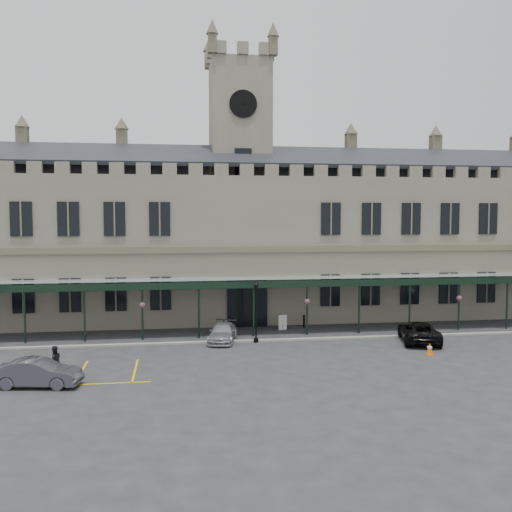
{
  "coord_description": "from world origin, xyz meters",
  "views": [
    {
      "loc": [
        -5.71,
        -33.68,
        8.8
      ],
      "look_at": [
        0.0,
        6.0,
        6.0
      ],
      "focal_mm": 40.0,
      "sensor_mm": 36.0,
      "label": 1
    }
  ],
  "objects": [
    {
      "name": "clock_tower",
      "position": [
        0.0,
        16.0,
        13.11
      ],
      "size": [
        5.6,
        5.6,
        24.8
      ],
      "color": "#676255",
      "rests_on": "ground"
    },
    {
      "name": "sign_board",
      "position": [
        2.56,
        9.27,
        0.57
      ],
      "size": [
        0.67,
        0.2,
        1.16
      ],
      "rotation": [
        0.0,
        0.0,
        0.23
      ],
      "color": "black",
      "rests_on": "ground"
    },
    {
      "name": "traffic_cone",
      "position": [
        10.3,
        0.06,
        0.37
      ],
      "size": [
        0.48,
        0.48,
        0.76
      ],
      "rotation": [
        0.0,
        0.0,
        0.1
      ],
      "color": "#F15E07",
      "rests_on": "ground"
    },
    {
      "name": "ground",
      "position": [
        0.0,
        0.0,
        0.0
      ],
      "size": [
        140.0,
        140.0,
        0.0
      ],
      "primitive_type": "plane",
      "color": "#2A2A2C"
    },
    {
      "name": "parking_markings",
      "position": [
        -14.0,
        -1.5,
        0.0
      ],
      "size": [
        16.0,
        6.0,
        0.01
      ],
      "primitive_type": null,
      "color": "gold",
      "rests_on": "ground"
    },
    {
      "name": "car_left_b",
      "position": [
        -12.75,
        -3.47,
        0.73
      ],
      "size": [
        4.6,
        2.22,
        1.45
      ],
      "primitive_type": "imported",
      "rotation": [
        0.0,
        0.0,
        1.41
      ],
      "color": "#3E4147",
      "rests_on": "ground"
    },
    {
      "name": "tree_behind_mid",
      "position": [
        8.0,
        25.0,
        12.81
      ],
      "size": [
        6.0,
        6.0,
        16.0
      ],
      "color": "#332314",
      "rests_on": "ground"
    },
    {
      "name": "bollard_right",
      "position": [
        4.43,
        10.05,
        0.49
      ],
      "size": [
        0.18,
        0.18,
        0.99
      ],
      "primitive_type": "cylinder",
      "color": "black",
      "rests_on": "ground"
    },
    {
      "name": "kerb",
      "position": [
        0.0,
        5.5,
        0.06
      ],
      "size": [
        60.0,
        0.4,
        0.12
      ],
      "primitive_type": "cube",
      "color": "gray",
      "rests_on": "ground"
    },
    {
      "name": "lamp_post_mid",
      "position": [
        -0.11,
        5.25,
        2.57
      ],
      "size": [
        0.41,
        0.41,
        4.33
      ],
      "color": "black",
      "rests_on": "ground"
    },
    {
      "name": "car_taxi",
      "position": [
        -2.39,
        5.81,
        0.63
      ],
      "size": [
        2.63,
        4.59,
        1.25
      ],
      "primitive_type": "imported",
      "rotation": [
        0.0,
        0.0,
        -0.21
      ],
      "color": "#95979C",
      "rests_on": "ground"
    },
    {
      "name": "tree_behind_left",
      "position": [
        -22.0,
        25.0,
        12.81
      ],
      "size": [
        6.0,
        6.0,
        16.0
      ],
      "color": "#332314",
      "rests_on": "ground"
    },
    {
      "name": "car_van",
      "position": [
        11.2,
        3.69,
        0.73
      ],
      "size": [
        3.63,
        5.66,
        1.45
      ],
      "primitive_type": "imported",
      "rotation": [
        0.0,
        0.0,
        2.89
      ],
      "color": "black",
      "rests_on": "ground"
    },
    {
      "name": "bollard_left",
      "position": [
        -1.98,
        9.73,
        0.42
      ],
      "size": [
        0.15,
        0.15,
        0.84
      ],
      "primitive_type": "cylinder",
      "color": "black",
      "rests_on": "ground"
    },
    {
      "name": "station_building",
      "position": [
        0.0,
        15.91,
        6.47
      ],
      "size": [
        60.0,
        10.36,
        17.3
      ],
      "color": "#676255",
      "rests_on": "ground"
    },
    {
      "name": "canopy",
      "position": [
        0.0,
        7.46,
        2.4
      ],
      "size": [
        50.0,
        4.1,
        4.3
      ],
      "color": "#8C9E93",
      "rests_on": "ground"
    },
    {
      "name": "tree_behind_right",
      "position": [
        24.0,
        25.0,
        12.81
      ],
      "size": [
        6.0,
        6.0,
        16.0
      ],
      "color": "#332314",
      "rests_on": "ground"
    },
    {
      "name": "person_b",
      "position": [
        -12.3,
        -1.62,
        0.85
      ],
      "size": [
        1.04,
        0.97,
        1.71
      ],
      "primitive_type": "imported",
      "rotation": [
        0.0,
        0.0,
        3.65
      ],
      "color": "black",
      "rests_on": "ground"
    }
  ]
}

